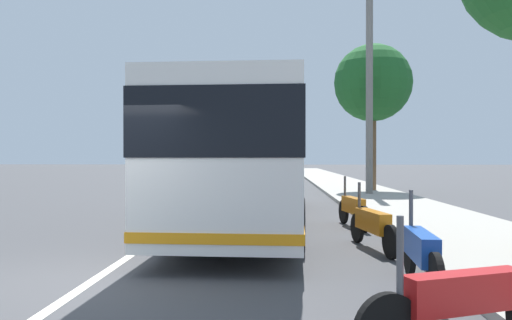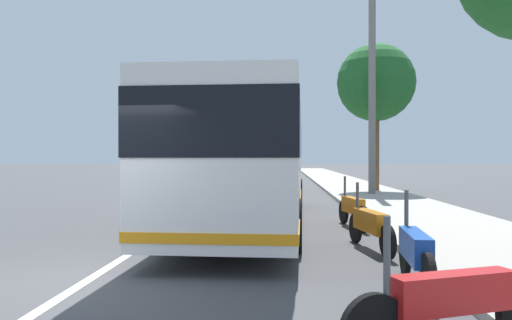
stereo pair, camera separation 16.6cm
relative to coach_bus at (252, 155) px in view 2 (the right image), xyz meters
The scene contains 12 objects.
ground_plane 6.86m from the coach_bus, 162.80° to the left, with size 220.00×220.00×0.00m, color #424244.
sidewalk_curb 6.25m from the coach_bus, 52.11° to the right, with size 110.00×3.60×0.14m, color #9E998E.
lane_divider_line 4.55m from the coach_bus, 27.96° to the left, with size 110.00×0.16×0.01m, color silver.
coach_bus is the anchor object (origin of this frame).
motorcycle_angled 9.03m from the coach_bus, 164.94° to the right, with size 0.88×2.11×1.26m.
motorcycle_by_tree 7.06m from the coach_bus, 158.22° to the right, with size 2.29×0.34×1.27m.
motorcycle_mid_row 4.66m from the coach_bus, 146.54° to the right, with size 2.24×0.50×1.25m.
motorcycle_nearest_curb 2.99m from the coach_bus, 107.08° to the right, with size 2.15×0.46×1.26m.
car_ahead_same_lane 15.91m from the coach_bus, 12.55° to the left, with size 4.27×1.96×1.43m.
car_oncoming 25.67m from the coach_bus, ahead, with size 3.99×1.99×1.41m.
roadside_tree_mid_block 12.86m from the coach_bus, 25.67° to the right, with size 3.79×3.79×7.31m.
utility_pole 10.40m from the coach_bus, 28.23° to the right, with size 0.31×0.31×8.96m, color slate.
Camera 2 is at (-6.68, -2.78, 1.76)m, focal length 34.17 mm.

